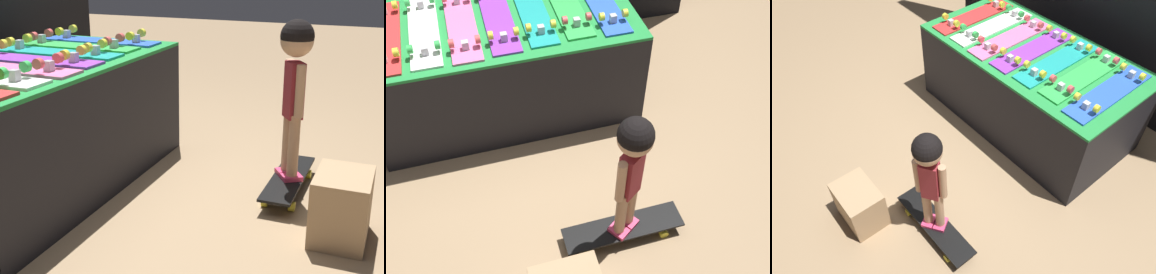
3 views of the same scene
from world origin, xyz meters
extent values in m
plane|color=#9E7F5B|center=(0.00, 0.00, 0.00)|extent=(16.00, 16.00, 0.00)
cube|color=black|center=(0.00, 0.53, 0.35)|extent=(1.80, 0.94, 0.70)
cube|color=#23893D|center=(0.00, 0.53, 0.71)|extent=(1.80, 0.94, 0.02)
cylinder|color=yellow|center=(-0.63, 0.77, 0.79)|extent=(0.03, 0.05, 0.05)
cylinder|color=yellow|center=(-0.63, 0.25, 0.79)|extent=(0.03, 0.05, 0.05)
cube|color=white|center=(-0.47, 0.52, 0.73)|extent=(0.18, 0.80, 0.01)
cube|color=#B7B7BC|center=(-0.47, 0.78, 0.76)|extent=(0.04, 0.04, 0.05)
cylinder|color=green|center=(-0.55, 0.78, 0.79)|extent=(0.03, 0.05, 0.05)
cube|color=#B7B7BC|center=(-0.47, 0.25, 0.76)|extent=(0.04, 0.04, 0.05)
cylinder|color=green|center=(-0.39, 0.25, 0.79)|extent=(0.03, 0.05, 0.05)
cylinder|color=green|center=(-0.55, 0.25, 0.79)|extent=(0.03, 0.05, 0.05)
cube|color=pink|center=(-0.23, 0.51, 0.73)|extent=(0.18, 0.80, 0.01)
cube|color=#B7B7BC|center=(-0.23, 0.77, 0.76)|extent=(0.04, 0.04, 0.05)
cube|color=#B7B7BC|center=(-0.23, 0.24, 0.76)|extent=(0.04, 0.04, 0.05)
cylinder|color=#D84C4C|center=(-0.16, 0.24, 0.79)|extent=(0.03, 0.05, 0.05)
cylinder|color=#D84C4C|center=(-0.31, 0.24, 0.79)|extent=(0.03, 0.05, 0.05)
cube|color=purple|center=(0.00, 0.52, 0.73)|extent=(0.18, 0.80, 0.01)
cube|color=#B7B7BC|center=(0.00, 0.26, 0.76)|extent=(0.04, 0.04, 0.05)
cylinder|color=yellow|center=(0.08, 0.26, 0.79)|extent=(0.03, 0.05, 0.05)
cylinder|color=yellow|center=(-0.08, 0.26, 0.79)|extent=(0.03, 0.05, 0.05)
cube|color=teal|center=(0.23, 0.54, 0.73)|extent=(0.18, 0.80, 0.01)
cube|color=#B7B7BC|center=(0.23, 0.28, 0.76)|extent=(0.04, 0.04, 0.05)
cylinder|color=yellow|center=(0.31, 0.28, 0.79)|extent=(0.03, 0.05, 0.05)
cylinder|color=yellow|center=(0.16, 0.28, 0.79)|extent=(0.03, 0.05, 0.05)
cube|color=green|center=(0.47, 0.56, 0.73)|extent=(0.18, 0.80, 0.01)
cube|color=#B7B7BC|center=(0.47, 0.29, 0.76)|extent=(0.04, 0.04, 0.05)
cylinder|color=#D84C4C|center=(0.55, 0.29, 0.79)|extent=(0.03, 0.05, 0.05)
cylinder|color=#D84C4C|center=(0.39, 0.29, 0.79)|extent=(0.03, 0.05, 0.05)
cube|color=blue|center=(0.70, 0.53, 0.73)|extent=(0.18, 0.80, 0.01)
cube|color=#B7B7BC|center=(0.70, 0.27, 0.76)|extent=(0.04, 0.04, 0.05)
cylinder|color=yellow|center=(0.78, 0.27, 0.79)|extent=(0.03, 0.05, 0.05)
cylinder|color=yellow|center=(0.63, 0.27, 0.79)|extent=(0.03, 0.05, 0.05)
cube|color=black|center=(0.43, -0.82, 0.08)|extent=(0.71, 0.17, 0.01)
cube|color=#B7B7BC|center=(0.66, -0.82, 0.05)|extent=(0.04, 0.04, 0.05)
cylinder|color=yellow|center=(0.66, -0.74, 0.03)|extent=(0.05, 0.03, 0.05)
cylinder|color=yellow|center=(0.66, -0.89, 0.03)|extent=(0.05, 0.03, 0.05)
cube|color=#B7B7BC|center=(0.20, -0.82, 0.05)|extent=(0.04, 0.04, 0.05)
cylinder|color=yellow|center=(0.20, -0.74, 0.03)|extent=(0.05, 0.03, 0.05)
cylinder|color=yellow|center=(0.20, -0.89, 0.03)|extent=(0.05, 0.03, 0.05)
cube|color=#E03D6B|center=(0.47, -0.79, 0.10)|extent=(0.13, 0.13, 0.03)
cylinder|color=tan|center=(0.47, -0.79, 0.29)|extent=(0.06, 0.06, 0.35)
cube|color=#E03D6B|center=(0.39, -0.84, 0.10)|extent=(0.13, 0.13, 0.03)
cylinder|color=tan|center=(0.39, -0.84, 0.29)|extent=(0.06, 0.06, 0.35)
cube|color=maroon|center=(0.43, -0.82, 0.59)|extent=(0.14, 0.13, 0.30)
cylinder|color=tan|center=(0.50, -0.77, 0.60)|extent=(0.05, 0.05, 0.28)
cylinder|color=tan|center=(0.36, -0.86, 0.60)|extent=(0.05, 0.05, 0.28)
sphere|color=tan|center=(0.43, -0.82, 0.85)|extent=(0.17, 0.17, 0.17)
sphere|color=black|center=(0.43, -0.82, 0.87)|extent=(0.18, 0.18, 0.18)
camera|label=1|loc=(-2.33, -1.36, 1.28)|focal=50.00mm
camera|label=2|loc=(-0.20, -2.06, 2.36)|focal=42.00mm
camera|label=3|loc=(1.62, -1.54, 2.40)|focal=35.00mm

